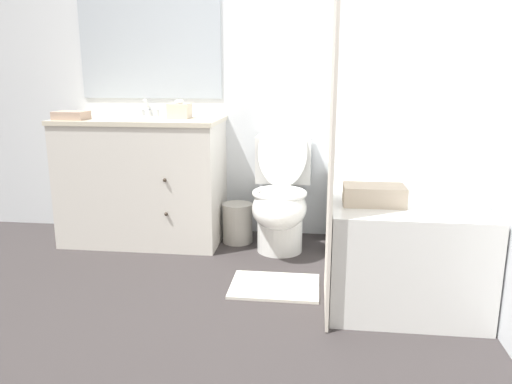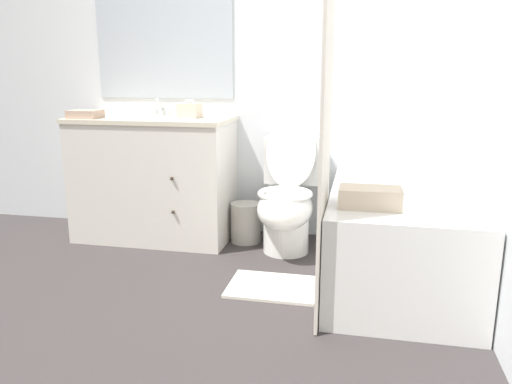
% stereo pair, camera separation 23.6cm
% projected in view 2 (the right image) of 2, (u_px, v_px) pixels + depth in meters
% --- Properties ---
extents(ground_plane, '(14.00, 14.00, 0.00)m').
position_uv_depth(ground_plane, '(195.00, 339.00, 2.24)').
color(ground_plane, '#383333').
extents(wall_back, '(8.00, 0.06, 2.50)m').
position_uv_depth(wall_back, '(264.00, 60.00, 3.49)').
color(wall_back, silver).
rests_on(wall_back, ground_plane).
extents(wall_right, '(0.05, 2.60, 2.50)m').
position_uv_depth(wall_right, '(497.00, 55.00, 2.44)').
color(wall_right, silver).
rests_on(wall_right, ground_plane).
extents(vanity_cabinet, '(1.10, 0.58, 0.87)m').
position_uv_depth(vanity_cabinet, '(155.00, 177.00, 3.55)').
color(vanity_cabinet, silver).
rests_on(vanity_cabinet, ground_plane).
extents(sink_faucet, '(0.14, 0.12, 0.12)m').
position_uv_depth(sink_faucet, '(162.00, 110.00, 3.62)').
color(sink_faucet, silver).
rests_on(sink_faucet, vanity_cabinet).
extents(toilet, '(0.38, 0.69, 0.88)m').
position_uv_depth(toilet, '(287.00, 199.00, 3.30)').
color(toilet, white).
rests_on(toilet, ground_plane).
extents(bathtub, '(0.74, 1.41, 0.54)m').
position_uv_depth(bathtub, '(397.00, 234.00, 2.84)').
color(bathtub, white).
rests_on(bathtub, ground_plane).
extents(shower_curtain, '(0.01, 0.50, 2.02)m').
position_uv_depth(shower_curtain, '(327.00, 107.00, 2.27)').
color(shower_curtain, silver).
rests_on(shower_curtain, ground_plane).
extents(wastebasket, '(0.21, 0.21, 0.28)m').
position_uv_depth(wastebasket, '(246.00, 223.00, 3.51)').
color(wastebasket, '#B7B2A8').
rests_on(wastebasket, ground_plane).
extents(tissue_box, '(0.14, 0.15, 0.13)m').
position_uv_depth(tissue_box, '(190.00, 110.00, 3.40)').
color(tissue_box, beige).
rests_on(tissue_box, vanity_cabinet).
extents(hand_towel_folded, '(0.20, 0.16, 0.05)m').
position_uv_depth(hand_towel_folded, '(85.00, 114.00, 3.37)').
color(hand_towel_folded, tan).
rests_on(hand_towel_folded, vanity_cabinet).
extents(bath_towel_folded, '(0.30, 0.18, 0.10)m').
position_uv_depth(bath_towel_folded, '(370.00, 197.00, 2.39)').
color(bath_towel_folded, beige).
rests_on(bath_towel_folded, bathtub).
extents(bath_mat, '(0.49, 0.36, 0.02)m').
position_uv_depth(bath_mat, '(273.00, 287.00, 2.77)').
color(bath_mat, silver).
rests_on(bath_mat, ground_plane).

